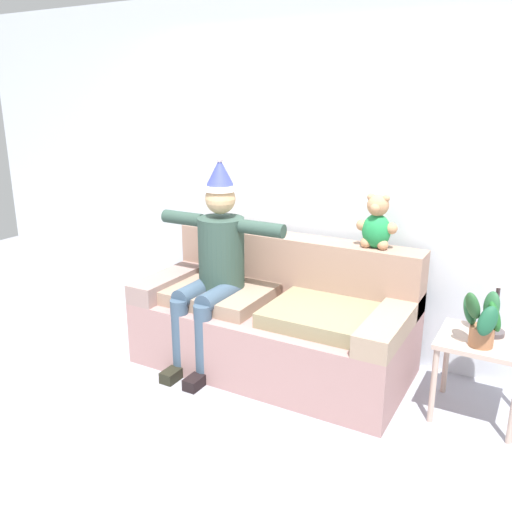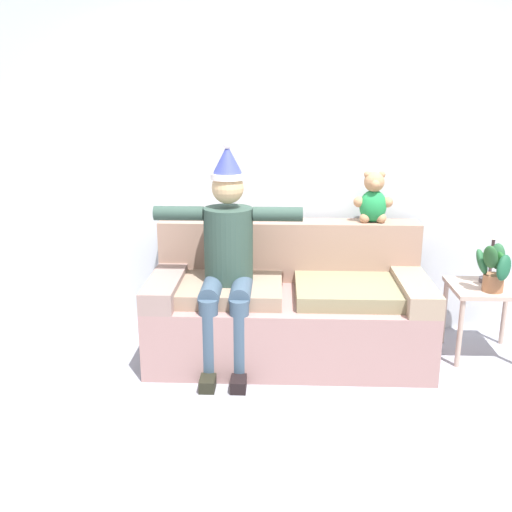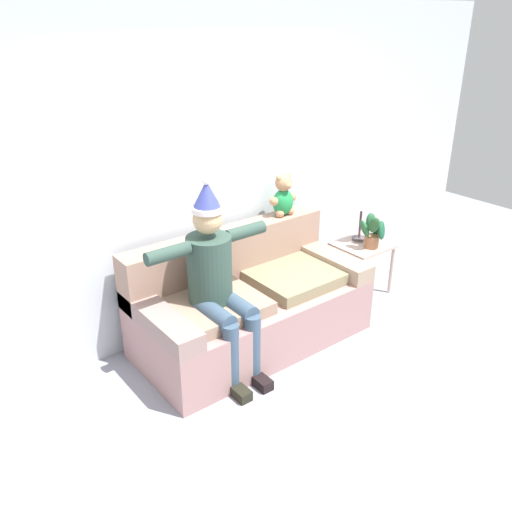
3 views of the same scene
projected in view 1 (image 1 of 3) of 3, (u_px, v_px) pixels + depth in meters
name	position (u px, v px, depth m)	size (l,w,h in m)	color
ground_plane	(199.00, 432.00, 3.24)	(10.00, 10.00, 0.00)	#92939F
back_wall	(310.00, 175.00, 4.14)	(7.00, 0.10, 2.70)	silver
couch	(276.00, 320.00, 3.97)	(1.95, 0.94, 0.92)	gray
person_seated	(214.00, 261.00, 3.90)	(1.02, 0.77, 1.55)	#2E453B
teddy_bear	(377.00, 224.00, 3.71)	(0.29, 0.17, 0.38)	#208644
side_table	(481.00, 352.00, 3.28)	(0.51, 0.46, 0.53)	#B79D8E
table_lamp	(501.00, 272.00, 3.20)	(0.24, 0.24, 0.53)	#4A4144
potted_plant	(483.00, 319.00, 3.12)	(0.27, 0.27, 0.36)	#9D6543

